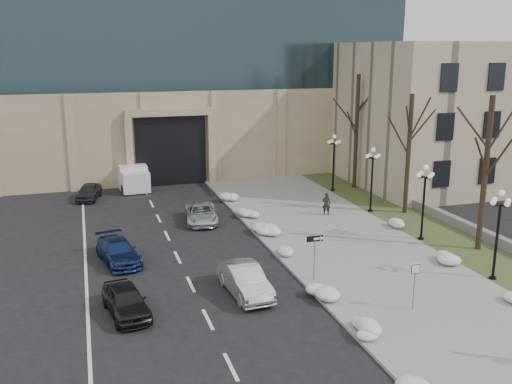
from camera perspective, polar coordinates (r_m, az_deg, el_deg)
ground at (r=22.84m, az=15.56°, el=-16.52°), size 160.00×160.00×0.00m
sidewalk at (r=35.55m, az=8.30°, el=-4.73°), size 9.00×40.00×0.12m
curb at (r=33.94m, az=1.38°, el=-5.48°), size 0.30×40.00×0.14m
grass_strip at (r=38.69m, az=17.07°, el=-3.67°), size 4.00×40.00×0.10m
stone_wall at (r=41.28m, az=17.87°, el=-2.19°), size 0.50×30.00×0.70m
classical_building at (r=55.60m, az=19.85°, el=7.65°), size 22.00×18.12×12.00m
car_a at (r=26.22m, az=-12.88°, el=-10.54°), size 2.20×4.12×1.33m
car_b at (r=27.55m, az=-1.13°, el=-8.80°), size 1.86×4.47×1.44m
car_c at (r=32.43m, az=-13.61°, el=-5.79°), size 2.59×4.60×1.26m
car_d at (r=38.87m, az=-5.50°, el=-2.15°), size 2.60×4.63×1.22m
car_e at (r=46.45m, az=-16.38°, el=0.05°), size 2.36×3.94×1.26m
pedestrian at (r=40.22m, az=7.05°, el=-1.19°), size 0.67×0.55×1.59m
box_truck at (r=49.88m, az=-12.37°, el=1.67°), size 2.61×6.59×2.06m
one_way_sign at (r=28.64m, az=6.18°, el=-5.18°), size 0.91×0.24×2.45m
keep_sign at (r=26.40m, az=15.60°, el=-8.15°), size 0.49×0.08×2.28m
snow_clump_b at (r=24.51m, az=11.34°, el=-13.22°), size 1.10×1.60×0.36m
snow_clump_c at (r=27.49m, az=6.91°, el=-9.91°), size 1.10×1.60×0.36m
snow_clump_d at (r=32.26m, az=2.99°, el=-6.12°), size 1.10×1.60×0.36m
snow_clump_e at (r=36.11m, az=1.18°, el=-3.88°), size 1.10×1.60×0.36m
snow_clump_f at (r=39.84m, az=-0.95°, el=-2.15°), size 1.10×1.60×0.36m
snow_clump_g at (r=43.67m, az=-2.49°, el=-0.70°), size 1.10×1.60×0.36m
snow_clump_i at (r=33.13m, az=19.13°, el=-6.37°), size 1.10×1.60×0.36m
snow_clump_j at (r=38.60m, az=13.36°, el=-3.08°), size 1.10×1.60×0.36m
snow_clump_k at (r=35.67m, az=1.52°, el=-4.11°), size 1.10×1.60×0.36m
lamppost_a at (r=30.77m, az=23.09°, el=-2.85°), size 1.18×1.18×4.76m
lamppost_b at (r=35.77m, az=16.48°, el=-0.03°), size 1.18×1.18×4.76m
lamppost_c at (r=41.18m, az=11.55°, el=2.08°), size 1.18×1.18×4.76m
lamppost_d at (r=46.88m, az=7.78°, el=3.68°), size 1.18×1.18×4.76m
tree_near at (r=34.54m, az=22.12°, el=3.70°), size 3.20×3.20×9.00m
tree_mid at (r=41.02m, az=15.10°, el=5.28°), size 3.20×3.20×8.50m
tree_far at (r=47.84m, az=10.07°, el=7.53°), size 3.20×3.20×9.50m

